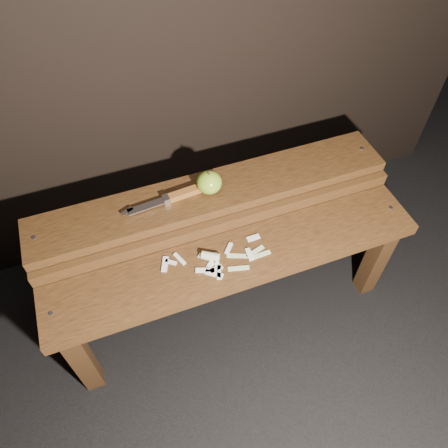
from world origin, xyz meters
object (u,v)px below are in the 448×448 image
object	(u,v)px
bench_rear_tier	(213,208)
bench_front_tier	(237,271)
apple	(209,182)
knife	(175,197)

from	to	relation	value
bench_rear_tier	bench_front_tier	bearing A→B (deg)	-90.00
apple	knife	world-z (taller)	apple
bench_rear_tier	knife	world-z (taller)	knife
bench_front_tier	bench_rear_tier	world-z (taller)	bench_rear_tier
apple	knife	bearing A→B (deg)	178.27
bench_front_tier	knife	distance (m)	0.31
bench_front_tier	bench_rear_tier	size ratio (longest dim) A/B	1.00
bench_front_tier	bench_rear_tier	xyz separation A→B (m)	(0.00, 0.23, 0.06)
bench_rear_tier	knife	size ratio (longest dim) A/B	4.57
apple	bench_rear_tier	bearing A→B (deg)	-25.73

